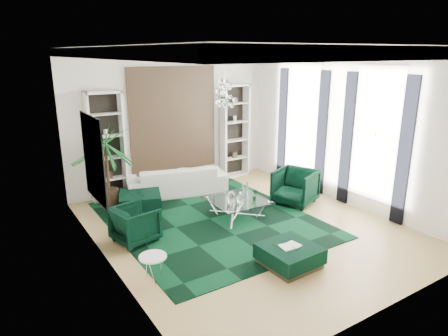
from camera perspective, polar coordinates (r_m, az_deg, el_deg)
floor at (r=8.91m, az=3.06°, el=-8.46°), size 6.00×7.00×0.02m
ceiling at (r=8.10m, az=3.48°, el=16.92°), size 6.00×7.00×0.02m
wall_back at (r=11.27m, az=-7.34°, el=6.88°), size 6.00×0.02×3.80m
wall_front at (r=5.94m, az=23.58°, el=-2.94°), size 6.00×0.02×3.80m
wall_left at (r=7.01m, az=-17.09°, el=0.53°), size 0.02×7.00×3.80m
wall_right at (r=10.32m, az=16.98°, el=5.44°), size 0.02×7.00×3.80m
crown_molding at (r=8.09m, az=3.47°, el=16.14°), size 6.00×7.00×0.18m
ceiling_medallion at (r=8.34m, az=2.21°, el=16.64°), size 0.90×0.90×0.05m
tapestry at (r=11.23m, az=-7.23°, el=6.84°), size 2.50×0.06×2.80m
shelving_left at (r=10.50m, az=-16.40°, el=2.87°), size 0.90×0.38×2.80m
shelving_right at (r=12.15m, az=1.50°, el=5.28°), size 0.90×0.38×2.80m
painting at (r=7.60m, az=-18.04°, el=1.24°), size 0.04×1.30×1.60m
window_near at (r=9.76m, az=20.89°, el=4.49°), size 0.03×1.10×2.90m
curtain_near_a at (r=9.36m, az=24.41°, el=2.05°), size 0.07×0.30×3.25m
curtain_near_b at (r=10.25m, az=17.17°, el=3.93°), size 0.07×0.30×3.25m
window_far at (r=11.32m, az=11.14°, el=6.75°), size 0.03×1.10×2.90m
curtain_far_a at (r=10.80m, az=13.79°, el=4.78°), size 0.07×0.30×3.25m
curtain_far_b at (r=11.91m, az=8.35°, el=6.12°), size 0.07×0.30×3.25m
rug at (r=9.27m, az=-2.06°, el=-7.29°), size 4.20×5.00×0.02m
sofa at (r=10.86m, az=-6.84°, el=-1.70°), size 2.81×1.66×0.77m
armchair_left at (r=8.32m, az=-12.57°, el=-7.84°), size 0.95×0.93×0.74m
armchair_right at (r=10.22m, az=10.13°, el=-2.67°), size 1.26×1.25×0.89m
coffee_table at (r=9.34m, az=1.88°, el=-5.74°), size 1.30×1.30×0.43m
ottoman_side at (r=9.95m, az=-11.86°, el=-4.70°), size 1.23×1.23×0.43m
ottoman_front at (r=7.44m, az=9.34°, el=-12.27°), size 0.97×0.97×0.38m
book at (r=7.35m, az=9.41°, el=-10.88°), size 0.38×0.26×0.03m
side_table at (r=6.99m, az=-10.05°, el=-13.97°), size 0.48×0.48×0.45m
palm at (r=10.06m, az=-16.51°, el=1.71°), size 2.12×2.12×2.61m
chandelier at (r=8.46m, az=-0.09°, el=10.41°), size 0.84×0.84×0.65m
table_plant at (r=9.19m, az=4.43°, el=-3.93°), size 0.16×0.14×0.23m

